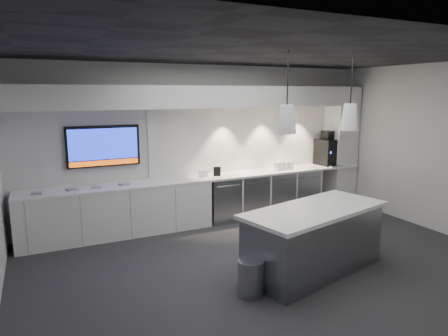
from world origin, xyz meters
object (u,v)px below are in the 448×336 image
wall_tv (103,146)px  bin (251,278)px  coffee_machine (328,151)px  island (314,239)px

wall_tv → bin: wall_tv is taller
wall_tv → bin: 3.61m
bin → coffee_machine: (3.54, 2.89, 0.98)m
wall_tv → bin: bearing=-68.9°
coffee_machine → wall_tv: bearing=172.8°
bin → wall_tv: bearing=111.1°
wall_tv → island: (2.34, -2.91, -1.10)m
island → coffee_machine: size_ratio=3.09×
bin → coffee_machine: coffee_machine is taller
island → coffee_machine: bearing=34.1°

